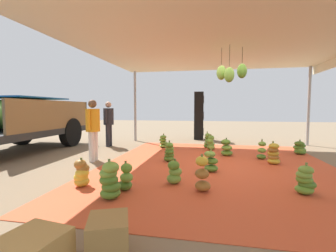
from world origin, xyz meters
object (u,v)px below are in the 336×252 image
object	(u,v)px
banana_bunch_5	(110,181)
banana_bunch_10	(227,148)
banana_bunch_6	(82,174)
banana_bunch_11	(262,151)
banana_bunch_1	(211,162)
banana_bunch_2	(169,152)
banana_bunch_7	(207,141)
banana_bunch_4	(126,178)
banana_bunch_13	(305,181)
banana_bunch_0	(273,154)
banana_bunch_12	(211,143)
banana_bunch_9	(202,175)
banana_bunch_14	(174,173)
worker_0	(93,126)
crate_0	(108,237)
banana_bunch_3	(163,142)
worker_1	(109,120)
banana_bunch_8	(300,148)
speaker_stack	(199,116)

from	to	relation	value
banana_bunch_5	banana_bunch_10	world-z (taller)	banana_bunch_5
banana_bunch_6	banana_bunch_11	bearing A→B (deg)	-50.21
banana_bunch_1	banana_bunch_2	xyz separation A→B (m)	(0.76, 1.05, 0.03)
banana_bunch_7	banana_bunch_4	bearing A→B (deg)	165.25
banana_bunch_6	banana_bunch_13	distance (m)	3.66
banana_bunch_0	banana_bunch_12	world-z (taller)	banana_bunch_0
banana_bunch_9	banana_bunch_14	xyz separation A→B (m)	(0.28, 0.51, -0.06)
banana_bunch_6	worker_0	bearing A→B (deg)	23.03
banana_bunch_11	banana_bunch_10	bearing A→B (deg)	72.31
banana_bunch_11	crate_0	xyz separation A→B (m)	(-4.61, 2.18, -0.04)
banana_bunch_3	banana_bunch_12	world-z (taller)	banana_bunch_12
banana_bunch_10	worker_1	distance (m)	4.22
banana_bunch_0	banana_bunch_6	distance (m)	4.37
banana_bunch_0	banana_bunch_2	distance (m)	2.54
banana_bunch_2	worker_0	world-z (taller)	worker_0
banana_bunch_14	crate_0	distance (m)	2.18
banana_bunch_8	worker_1	bearing A→B (deg)	86.83
banana_bunch_5	banana_bunch_8	world-z (taller)	banana_bunch_5
banana_bunch_7	worker_1	bearing A→B (deg)	94.77
banana_bunch_5	banana_bunch_12	xyz separation A→B (m)	(4.51, -1.41, -0.04)
banana_bunch_8	worker_0	world-z (taller)	worker_0
banana_bunch_5	banana_bunch_4	bearing A→B (deg)	-15.67
banana_bunch_0	banana_bunch_12	size ratio (longest dim) A/B	1.11
banana_bunch_3	crate_0	size ratio (longest dim) A/B	1.20
banana_bunch_4	banana_bunch_5	world-z (taller)	banana_bunch_5
banana_bunch_7	banana_bunch_12	world-z (taller)	banana_bunch_7
speaker_stack	worker_0	bearing A→B (deg)	153.99
banana_bunch_13	worker_0	size ratio (longest dim) A/B	0.32
banana_bunch_6	banana_bunch_3	bearing A→B (deg)	-7.19
worker_0	speaker_stack	world-z (taller)	speaker_stack
banana_bunch_5	speaker_stack	world-z (taller)	speaker_stack
banana_bunch_7	banana_bunch_14	xyz separation A→B (m)	(-4.01, 0.48, -0.04)
banana_bunch_14	banana_bunch_1	bearing A→B (deg)	-33.40
banana_bunch_4	banana_bunch_6	bearing A→B (deg)	85.80
banana_bunch_5	banana_bunch_2	bearing A→B (deg)	-8.70
banana_bunch_9	banana_bunch_8	bearing A→B (deg)	-35.99
banana_bunch_4	banana_bunch_9	distance (m)	1.25
banana_bunch_5	speaker_stack	xyz separation A→B (m)	(7.17, -0.86, 0.76)
banana_bunch_3	banana_bunch_12	distance (m)	1.61
worker_1	banana_bunch_11	bearing A→B (deg)	-104.60
banana_bunch_0	worker_1	xyz separation A→B (m)	(1.78, 5.10, 0.68)
banana_bunch_6	speaker_stack	distance (m)	6.96
banana_bunch_4	banana_bunch_8	xyz separation A→B (m)	(3.90, -3.89, -0.03)
banana_bunch_3	banana_bunch_7	xyz separation A→B (m)	(0.25, -1.49, 0.04)
banana_bunch_7	banana_bunch_11	bearing A→B (deg)	-137.20
banana_bunch_3	banana_bunch_13	size ratio (longest dim) A/B	0.98
banana_bunch_4	banana_bunch_7	world-z (taller)	banana_bunch_7
banana_bunch_1	worker_1	world-z (taller)	worker_1
banana_bunch_0	banana_bunch_4	size ratio (longest dim) A/B	1.13
banana_bunch_7	crate_0	bearing A→B (deg)	173.34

